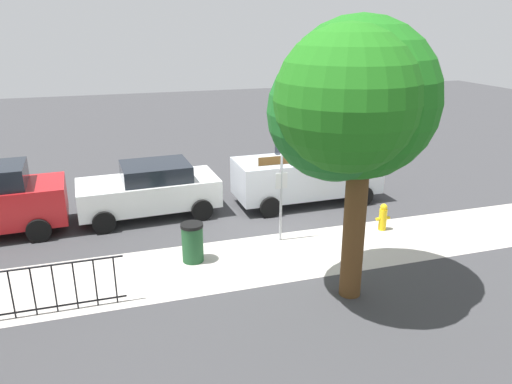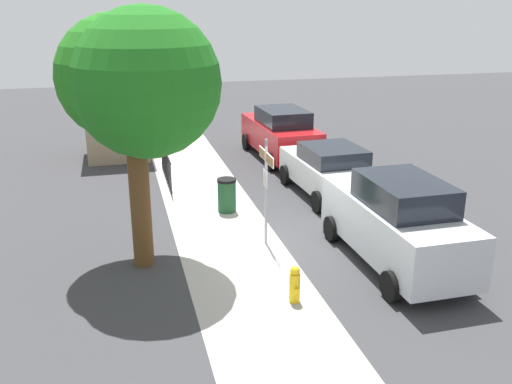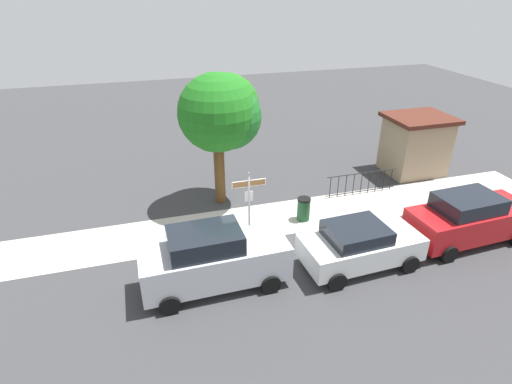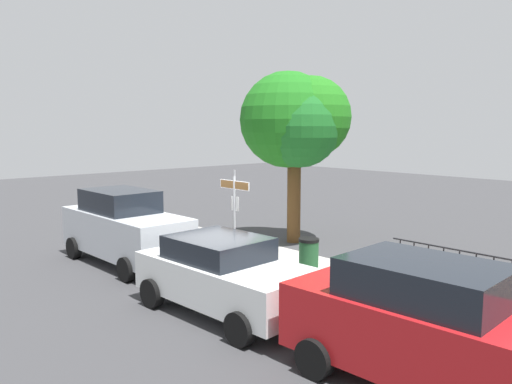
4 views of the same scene
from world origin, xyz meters
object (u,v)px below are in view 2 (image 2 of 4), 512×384
utility_shed (116,118)px  street_sign (266,175)px  trash_bin (227,195)px  shade_tree (140,86)px  car_red (281,133)px  fire_hydrant (295,284)px  car_white (330,170)px  car_silver (396,222)px

utility_shed → street_sign: bearing=-160.6°
street_sign → utility_shed: bearing=19.4°
street_sign → trash_bin: bearing=11.5°
shade_tree → car_red: (8.05, -5.53, -3.07)m
street_sign → fire_hydrant: street_sign is taller
trash_bin → shade_tree: bearing=139.2°
shade_tree → street_sign: bearing=-84.2°
car_red → fire_hydrant: car_red is taller
street_sign → trash_bin: (2.46, 0.50, -1.28)m
street_sign → car_white: street_sign is taller
street_sign → shade_tree: bearing=95.8°
utility_shed → trash_bin: (-7.18, -2.90, -1.02)m
shade_tree → fire_hydrant: bearing=-135.3°
car_white → utility_shed: utility_shed is taller
street_sign → shade_tree: 3.67m
car_silver → utility_shed: utility_shed is taller
fire_hydrant → shade_tree: bearing=44.7°
utility_shed → fire_hydrant: 13.07m
car_white → trash_bin: size_ratio=4.25×
car_silver → trash_bin: bearing=34.2°
car_white → utility_shed: bearing=41.2°
car_silver → shade_tree: bearing=72.7°
shade_tree → trash_bin: size_ratio=5.85×
car_red → trash_bin: 6.19m
trash_bin → car_red: bearing=-30.8°
street_sign → car_red: bearing=-18.9°
utility_shed → car_red: bearing=-107.2°
street_sign → car_silver: size_ratio=0.57×
street_sign → car_red: size_ratio=0.56×
street_sign → car_silver: 3.25m
street_sign → car_red: 8.24m
utility_shed → trash_bin: bearing=-158.0°
car_red → utility_shed: size_ratio=1.55×
shade_tree → car_white: (3.41, -5.75, -3.22)m
car_silver → car_red: 9.63m
car_white → street_sign: bearing=134.5°
car_white → utility_shed: 9.08m
fire_hydrant → car_red: bearing=-14.9°
car_white → utility_shed: size_ratio=1.36×
trash_bin → car_white: bearing=-78.9°
car_red → trash_bin: (-5.30, 3.16, -0.48)m
utility_shed → fire_hydrant: size_ratio=3.94×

